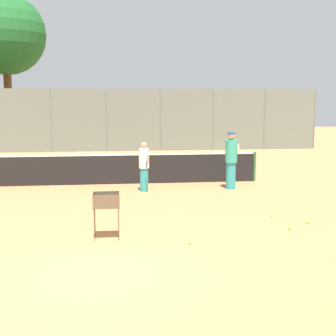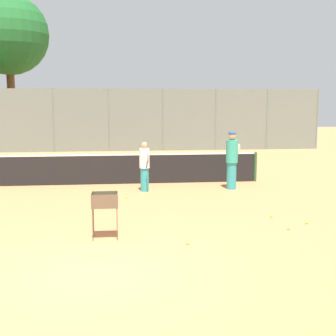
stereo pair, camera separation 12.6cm
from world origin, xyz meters
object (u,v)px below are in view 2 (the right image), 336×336
at_px(player_red_cap, 232,160).
at_px(parked_car, 102,134).
at_px(player_white_outfit, 145,166).
at_px(ball_cart, 105,204).
at_px(tennis_net, 105,169).

relative_size(player_red_cap, parked_car, 0.45).
xyz_separation_m(player_white_outfit, parked_car, (-1.87, 16.04, -0.17)).
height_order(player_red_cap, ball_cart, player_red_cap).
xyz_separation_m(ball_cart, parked_car, (-0.72, 21.13, -0.10)).
bearing_deg(parked_car, player_red_cap, -73.41).
distance_m(player_red_cap, parked_car, 16.67).
height_order(player_white_outfit, player_red_cap, player_red_cap).
distance_m(tennis_net, parked_car, 14.65).
bearing_deg(parked_car, player_white_outfit, -83.35).
bearing_deg(player_red_cap, tennis_net, 109.42).
height_order(player_white_outfit, parked_car, player_white_outfit).
xyz_separation_m(player_red_cap, ball_cart, (-4.04, -5.16, -0.22)).
relative_size(player_white_outfit, player_red_cap, 0.85).
bearing_deg(player_white_outfit, tennis_net, -145.90).
distance_m(player_white_outfit, player_red_cap, 2.90).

